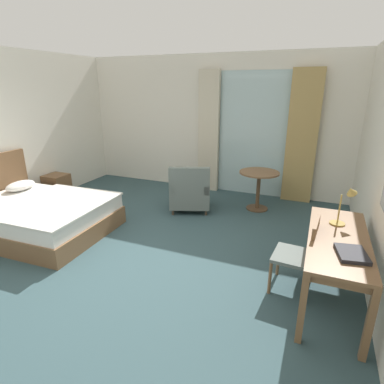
% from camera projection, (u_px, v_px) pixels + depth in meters
% --- Properties ---
extents(ground, '(6.46, 7.26, 0.10)m').
position_uv_depth(ground, '(131.00, 259.00, 4.33)').
color(ground, '#334C51').
extents(wall_back, '(6.06, 0.12, 2.87)m').
position_uv_depth(wall_back, '(212.00, 124.00, 6.79)').
color(wall_back, white).
rests_on(wall_back, ground).
extents(balcony_glass_door, '(1.47, 0.02, 2.52)m').
position_uv_depth(balcony_glass_door, '(254.00, 135.00, 6.44)').
color(balcony_glass_door, silver).
rests_on(balcony_glass_door, ground).
extents(curtain_panel_left, '(0.45, 0.10, 2.56)m').
position_uv_depth(curtain_panel_left, '(209.00, 133.00, 6.69)').
color(curtain_panel_left, beige).
rests_on(curtain_panel_left, ground).
extents(curtain_panel_right, '(0.57, 0.10, 2.56)m').
position_uv_depth(curtain_panel_right, '(302.00, 138.00, 6.00)').
color(curtain_panel_right, tan).
rests_on(curtain_panel_right, ground).
extents(bed, '(2.24, 1.72, 1.14)m').
position_uv_depth(bed, '(36.00, 215.00, 4.97)').
color(bed, brown).
rests_on(bed, ground).
extents(nightstand, '(0.42, 0.42, 0.51)m').
position_uv_depth(nightstand, '(57.00, 187.00, 6.43)').
color(nightstand, brown).
rests_on(nightstand, ground).
extents(writing_desk, '(0.59, 1.60, 0.76)m').
position_uv_depth(writing_desk, '(338.00, 245.00, 3.24)').
color(writing_desk, brown).
rests_on(writing_desk, ground).
extents(desk_chair, '(0.46, 0.49, 0.89)m').
position_uv_depth(desk_chair, '(301.00, 252.00, 3.44)').
color(desk_chair, slate).
rests_on(desk_chair, ground).
extents(desk_lamp, '(0.25, 0.25, 0.45)m').
position_uv_depth(desk_lamp, '(346.00, 201.00, 3.46)').
color(desk_lamp, tan).
rests_on(desk_lamp, writing_desk).
extents(closed_book, '(0.31, 0.37, 0.04)m').
position_uv_depth(closed_book, '(352.00, 254.00, 2.85)').
color(closed_book, '#232328').
rests_on(closed_book, writing_desk).
extents(armchair_by_window, '(0.92, 0.92, 0.89)m').
position_uv_depth(armchair_by_window, '(190.00, 192.00, 5.80)').
color(armchair_by_window, slate).
rests_on(armchair_by_window, ground).
extents(round_cafe_table, '(0.73, 0.73, 0.73)m').
position_uv_depth(round_cafe_table, '(259.00, 181.00, 5.79)').
color(round_cafe_table, brown).
rests_on(round_cafe_table, ground).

